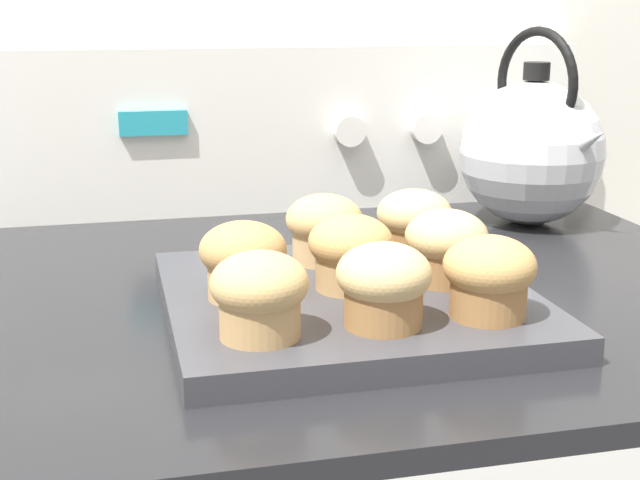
{
  "coord_description": "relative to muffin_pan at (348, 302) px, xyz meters",
  "views": [
    {
      "loc": [
        -0.22,
        -0.43,
        1.13
      ],
      "look_at": [
        -0.05,
        0.29,
        0.94
      ],
      "focal_mm": 50.0,
      "sensor_mm": 36.0,
      "label": 1
    }
  ],
  "objects": [
    {
      "name": "muffin_r0_c1",
      "position": [
        0.0,
        -0.09,
        0.04
      ],
      "size": [
        0.07,
        0.07,
        0.06
      ],
      "color": "olive",
      "rests_on": "muffin_pan"
    },
    {
      "name": "tea_kettle",
      "position": [
        0.29,
        0.26,
        0.08
      ],
      "size": [
        0.17,
        0.2,
        0.23
      ],
      "color": "silver",
      "rests_on": "stove_range"
    },
    {
      "name": "muffin_pan",
      "position": [
        0.0,
        0.0,
        0.0
      ],
      "size": [
        0.3,
        0.3,
        0.02
      ],
      "color": "#38383D",
      "rests_on": "stove_range"
    },
    {
      "name": "muffin_r0_c2",
      "position": [
        0.09,
        -0.09,
        0.04
      ],
      "size": [
        0.07,
        0.07,
        0.06
      ],
      "color": "olive",
      "rests_on": "muffin_pan"
    },
    {
      "name": "muffin_r2_c2",
      "position": [
        0.09,
        0.09,
        0.04
      ],
      "size": [
        0.07,
        0.07,
        0.06
      ],
      "color": "olive",
      "rests_on": "muffin_pan"
    },
    {
      "name": "muffin_r0_c0",
      "position": [
        -0.09,
        -0.09,
        0.04
      ],
      "size": [
        0.07,
        0.07,
        0.06
      ],
      "color": "tan",
      "rests_on": "muffin_pan"
    },
    {
      "name": "muffin_r1_c2",
      "position": [
        0.09,
        0.0,
        0.04
      ],
      "size": [
        0.07,
        0.07,
        0.06
      ],
      "color": "olive",
      "rests_on": "muffin_pan"
    },
    {
      "name": "muffin_r2_c1",
      "position": [
        0.0,
        0.09,
        0.04
      ],
      "size": [
        0.07,
        0.07,
        0.06
      ],
      "color": "tan",
      "rests_on": "muffin_pan"
    },
    {
      "name": "control_panel",
      "position": [
        0.03,
        0.4,
        0.09
      ],
      "size": [
        0.74,
        0.07,
        0.2
      ],
      "color": "white",
      "rests_on": "stove_range"
    },
    {
      "name": "muffin_r1_c0",
      "position": [
        -0.09,
        0.0,
        0.04
      ],
      "size": [
        0.07,
        0.07,
        0.06
      ],
      "color": "tan",
      "rests_on": "muffin_pan"
    },
    {
      "name": "muffin_r1_c1",
      "position": [
        0.0,
        0.0,
        0.04
      ],
      "size": [
        0.07,
        0.07,
        0.06
      ],
      "color": "tan",
      "rests_on": "muffin_pan"
    }
  ]
}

